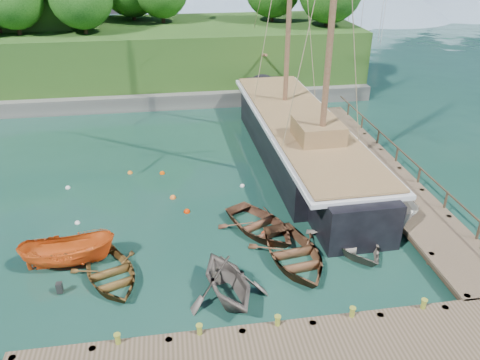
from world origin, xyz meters
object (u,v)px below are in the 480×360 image
at_px(rowboat_1, 228,297).
at_px(rowboat_4, 260,231).
at_px(rowboat_0, 112,280).
at_px(rowboat_3, 350,244).
at_px(motorboat_orange, 71,265).
at_px(schooner, 300,141).
at_px(rowboat_2, 294,261).
at_px(cabin_boat_white, 387,217).

distance_m(rowboat_1, rowboat_4, 5.32).
height_order(rowboat_0, rowboat_3, rowboat_3).
distance_m(rowboat_3, rowboat_4, 4.63).
relative_size(motorboat_orange, schooner, 0.15).
xyz_separation_m(rowboat_1, rowboat_4, (2.37, 4.76, 0.00)).
xyz_separation_m(rowboat_1, motorboat_orange, (-7.09, 3.32, 0.00)).
relative_size(rowboat_1, rowboat_3, 0.85).
distance_m(rowboat_2, cabin_boat_white, 6.90).
xyz_separation_m(rowboat_4, schooner, (4.42, 8.68, 1.20)).
distance_m(rowboat_2, rowboat_4, 2.97).
bearing_deg(cabin_boat_white, rowboat_3, -139.40).
xyz_separation_m(rowboat_2, rowboat_3, (3.16, 0.92, 0.00)).
bearing_deg(cabin_boat_white, motorboat_orange, -169.39).
distance_m(cabin_boat_white, schooner, 8.88).
bearing_deg(schooner, rowboat_0, -137.15).
xyz_separation_m(motorboat_orange, cabin_boat_white, (16.71, 1.79, 0.00)).
distance_m(rowboat_0, motorboat_orange, 2.44).
bearing_deg(motorboat_orange, rowboat_0, -126.35).
distance_m(rowboat_2, rowboat_3, 3.29).
bearing_deg(rowboat_4, rowboat_1, -144.92).
bearing_deg(schooner, rowboat_4, -118.24).
relative_size(rowboat_0, cabin_boat_white, 0.84).
xyz_separation_m(rowboat_0, rowboat_1, (5.08, -1.94, 0.00)).
relative_size(rowboat_0, rowboat_4, 0.93).
distance_m(rowboat_1, cabin_boat_white, 10.89).
bearing_deg(rowboat_4, rowboat_0, 172.30).
xyz_separation_m(rowboat_3, motorboat_orange, (-13.71, 0.40, 0.00)).
bearing_deg(schooner, motorboat_orange, -145.15).
height_order(rowboat_4, cabin_boat_white, cabin_boat_white).
bearing_deg(rowboat_4, rowboat_3, -51.85).
bearing_deg(rowboat_2, motorboat_orange, 164.66).
relative_size(rowboat_0, rowboat_1, 1.07).
relative_size(rowboat_1, rowboat_2, 0.81).
relative_size(rowboat_4, motorboat_orange, 1.06).
relative_size(cabin_boat_white, schooner, 0.18).
bearing_deg(cabin_boat_white, schooner, 113.26).
distance_m(rowboat_4, motorboat_orange, 9.57).
xyz_separation_m(rowboat_3, schooner, (0.17, 10.52, 1.20)).
distance_m(rowboat_0, rowboat_4, 7.97).
distance_m(rowboat_2, schooner, 11.97).
distance_m(rowboat_1, motorboat_orange, 7.83).
bearing_deg(rowboat_2, rowboat_1, -158.21).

